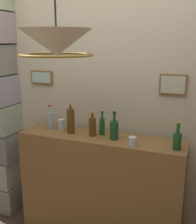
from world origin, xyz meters
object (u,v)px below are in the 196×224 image
liquor_bottle_tequila (50,120)px  pendant_lamp (57,43)px  liquor_bottle_brandy (71,121)px  liquor_bottle_sherry (102,126)px  glass_tumbler_highball (132,141)px  liquor_bottle_vermouth (92,126)px  liquor_bottle_amaro (114,130)px  liquor_bottle_scotch (177,140)px  glass_tumbler_rocks (61,125)px

liquor_bottle_tequila → pendant_lamp: bearing=-54.3°
liquor_bottle_brandy → pendant_lamp: 1.09m
liquor_bottle_tequila → liquor_bottle_sherry: 0.55m
liquor_bottle_tequila → glass_tumbler_highball: (0.90, -0.14, -0.06)m
liquor_bottle_vermouth → glass_tumbler_highball: (0.42, -0.10, -0.06)m
liquor_bottle_vermouth → liquor_bottle_sherry: bearing=41.3°
liquor_bottle_tequila → liquor_bottle_brandy: (0.25, -0.03, 0.02)m
liquor_bottle_amaro → liquor_bottle_brandy: bearing=178.2°
liquor_bottle_scotch → pendant_lamp: bearing=-135.7°
liquor_bottle_tequila → glass_tumbler_highball: liquor_bottle_tequila is taller
liquor_bottle_amaro → glass_tumbler_rocks: size_ratio=2.39×
liquor_bottle_brandy → liquor_bottle_tequila: bearing=172.2°
liquor_bottle_scotch → liquor_bottle_amaro: bearing=175.3°
liquor_bottle_scotch → pendant_lamp: 1.25m
liquor_bottle_amaro → liquor_bottle_scotch: liquor_bottle_amaro is taller
liquor_bottle_brandy → glass_tumbler_highball: (0.64, -0.10, -0.08)m
liquor_bottle_sherry → pendant_lamp: pendant_lamp is taller
liquor_bottle_amaro → glass_tumbler_highball: 0.22m
liquor_bottle_amaro → pendant_lamp: bearing=-100.9°
liquor_bottle_vermouth → liquor_bottle_amaro: bearing=-3.3°
liquor_bottle_sherry → glass_tumbler_rocks: (-0.43, -0.01, -0.03)m
liquor_bottle_amaro → glass_tumbler_rocks: 0.58m
liquor_bottle_amaro → liquor_bottle_sherry: 0.17m
liquor_bottle_scotch → liquor_bottle_tequila: bearing=175.7°
liquor_bottle_scotch → glass_tumbler_highball: bearing=-173.2°
liquor_bottle_amaro → liquor_bottle_scotch: bearing=-4.7°
liquor_bottle_tequila → liquor_bottle_vermouth: 0.48m
liquor_bottle_tequila → glass_tumbler_highball: bearing=-8.8°
glass_tumbler_rocks → liquor_bottle_scotch: bearing=-5.6°
liquor_bottle_brandy → glass_tumbler_highball: 0.66m
liquor_bottle_tequila → liquor_bottle_vermouth: liquor_bottle_tequila is taller
liquor_bottle_sherry → liquor_bottle_vermouth: size_ratio=0.98×
liquor_bottle_brandy → liquor_bottle_vermouth: bearing=-0.4°
liquor_bottle_scotch → liquor_bottle_sherry: (-0.71, 0.12, 0.00)m
liquor_bottle_amaro → glass_tumbler_highball: size_ratio=3.36×
liquor_bottle_tequila → liquor_bottle_sherry: size_ratio=1.08×
liquor_bottle_sherry → liquor_bottle_tequila: bearing=-177.2°
liquor_bottle_tequila → liquor_bottle_brandy: bearing=-7.8°
pendant_lamp → liquor_bottle_vermouth: bearing=96.1°
liquor_bottle_scotch → liquor_bottle_vermouth: size_ratio=1.01×
glass_tumbler_rocks → glass_tumbler_highball: bearing=-11.3°
liquor_bottle_amaro → liquor_bottle_sherry: size_ratio=1.12×
liquor_bottle_amaro → glass_tumbler_highball: (0.20, -0.09, -0.05)m
liquor_bottle_tequila → liquor_bottle_amaro: bearing=-4.0°
liquor_bottle_vermouth → pendant_lamp: (0.08, -0.74, 0.76)m
liquor_bottle_amaro → liquor_bottle_tequila: size_ratio=1.04×
liquor_bottle_tequila → liquor_bottle_brandy: 0.26m
liquor_bottle_brandy → liquor_bottle_scotch: bearing=-3.4°
liquor_bottle_sherry → liquor_bottle_vermouth: (-0.07, -0.06, 0.01)m
liquor_bottle_amaro → liquor_bottle_brandy: size_ratio=0.88×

